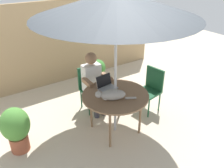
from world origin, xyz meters
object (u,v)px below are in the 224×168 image
at_px(patio_umbrella, 116,4).
at_px(chair_empty, 151,87).
at_px(cat, 111,95).
at_px(person_seated, 93,80).
at_px(patio_table, 115,97).
at_px(potted_plant_by_chair, 98,73).
at_px(potted_plant_near_fence, 16,128).
at_px(chair_occupied, 90,85).
at_px(laptop, 106,84).

distance_m(patio_umbrella, chair_empty, 1.93).
bearing_deg(cat, person_seated, 80.47).
bearing_deg(patio_table, potted_plant_by_chair, 70.51).
distance_m(person_seated, potted_plant_by_chair, 0.95).
relative_size(patio_umbrella, potted_plant_near_fence, 3.02).
height_order(cat, potted_plant_near_fence, cat).
bearing_deg(patio_table, person_seated, 90.00).
height_order(chair_empty, potted_plant_near_fence, chair_empty).
bearing_deg(person_seated, patio_table, -90.00).
bearing_deg(cat, potted_plant_by_chair, 67.13).
bearing_deg(person_seated, chair_empty, -30.51).
distance_m(patio_umbrella, potted_plant_near_fence, 2.36).
height_order(chair_empty, potted_plant_by_chair, chair_empty).
distance_m(patio_table, person_seated, 0.74).
height_order(chair_occupied, potted_plant_by_chair, chair_occupied).
height_order(chair_empty, person_seated, person_seated).
relative_size(chair_occupied, potted_plant_near_fence, 1.12).
bearing_deg(person_seated, cat, -99.53).
xyz_separation_m(patio_table, chair_occupied, (0.00, 0.90, -0.17)).
distance_m(patio_umbrella, potted_plant_by_chair, 2.37).
xyz_separation_m(patio_table, potted_plant_near_fence, (-1.54, 0.44, -0.25)).
distance_m(chair_occupied, cat, 1.05).
height_order(patio_table, patio_umbrella, patio_umbrella).
bearing_deg(chair_occupied, person_seated, -90.00).
relative_size(person_seated, laptop, 3.72).
height_order(chair_occupied, cat, cat).
xyz_separation_m(patio_umbrella, potted_plant_near_fence, (-1.54, 0.44, -1.73)).
bearing_deg(chair_empty, laptop, 173.20).
xyz_separation_m(chair_empty, laptop, (-0.98, 0.12, 0.29)).
bearing_deg(laptop, cat, -109.12).
bearing_deg(potted_plant_by_chair, laptop, -114.02).
xyz_separation_m(laptop, potted_plant_near_fence, (-1.53, 0.16, -0.37)).
distance_m(chair_occupied, potted_plant_by_chair, 0.79).
distance_m(patio_umbrella, chair_occupied, 1.89).
relative_size(patio_umbrella, potted_plant_by_chair, 3.27).
relative_size(person_seated, cat, 2.10).
relative_size(chair_occupied, chair_empty, 1.00).
relative_size(chair_empty, potted_plant_by_chair, 1.21).
xyz_separation_m(chair_empty, cat, (-1.11, -0.26, 0.31)).
bearing_deg(person_seated, potted_plant_near_fence, -169.01).
bearing_deg(person_seated, potted_plant_by_chair, 54.72).
height_order(laptop, cat, laptop).
distance_m(laptop, potted_plant_near_fence, 1.58).
relative_size(chair_occupied, person_seated, 0.72).
xyz_separation_m(person_seated, potted_plant_near_fence, (-1.54, -0.30, -0.24)).
bearing_deg(chair_occupied, chair_empty, -36.93).
height_order(chair_empty, laptop, laptop).
relative_size(patio_umbrella, chair_empty, 2.69).
relative_size(patio_table, person_seated, 0.91).
height_order(patio_umbrella, chair_empty, patio_umbrella).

